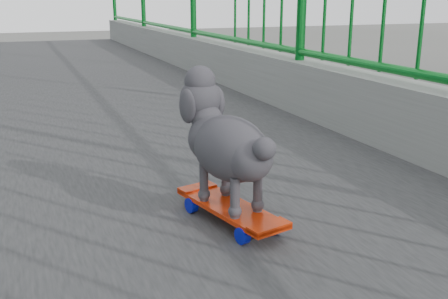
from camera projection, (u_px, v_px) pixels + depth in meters
skateboard at (230, 210)px, 1.59m from camera, size 0.22×0.44×0.06m
poodle at (226, 141)px, 1.55m from camera, size 0.25×0.44×0.37m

